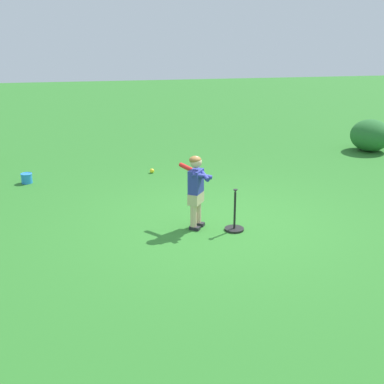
% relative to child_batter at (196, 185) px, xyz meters
% --- Properties ---
extents(ground_plane, '(40.00, 40.00, 0.00)m').
position_rel_child_batter_xyz_m(ground_plane, '(0.41, 0.10, -0.65)').
color(ground_plane, '#2D7528').
extents(child_batter, '(0.42, 0.56, 1.08)m').
position_rel_child_batter_xyz_m(child_batter, '(0.00, 0.00, 0.00)').
color(child_batter, '#232328').
rests_on(child_batter, ground).
extents(play_ball_far_right, '(0.09, 0.09, 0.09)m').
position_rel_child_batter_xyz_m(play_ball_far_right, '(-0.33, 2.91, -0.60)').
color(play_ball_far_right, yellow).
rests_on(play_ball_far_right, ground).
extents(batting_tee, '(0.28, 0.28, 0.62)m').
position_rel_child_batter_xyz_m(batting_tee, '(0.53, -0.20, -0.55)').
color(batting_tee, black).
rests_on(batting_tee, ground).
extents(toy_bucket, '(0.22, 0.22, 0.19)m').
position_rel_child_batter_xyz_m(toy_bucket, '(-2.70, 2.69, -0.55)').
color(toy_bucket, '#2884DB').
rests_on(toy_bucket, ground).
extents(shrub_right_background, '(0.91, 0.94, 0.74)m').
position_rel_child_batter_xyz_m(shrub_right_background, '(4.89, 3.81, -0.28)').
color(shrub_right_background, '#286B2D').
rests_on(shrub_right_background, ground).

